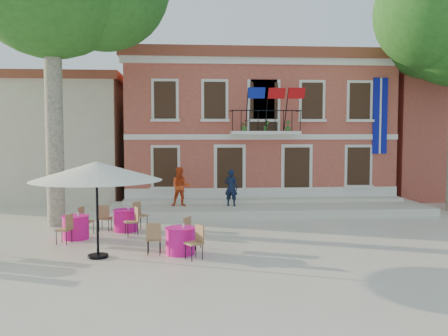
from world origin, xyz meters
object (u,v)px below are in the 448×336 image
(cafe_table_3, at_px, (126,219))
(pedestrian_navy, at_px, (231,188))
(pedestrian_orange, at_px, (181,187))
(patio_umbrella, at_px, (97,171))
(cafe_table_0, at_px, (76,226))
(cafe_table_1, at_px, (180,239))

(cafe_table_3, bearing_deg, pedestrian_navy, 42.74)
(pedestrian_orange, height_order, cafe_table_3, pedestrian_orange)
(patio_umbrella, distance_m, cafe_table_3, 4.26)
(pedestrian_navy, distance_m, cafe_table_0, 7.54)
(patio_umbrella, distance_m, pedestrian_navy, 8.87)
(pedestrian_orange, bearing_deg, cafe_table_3, -114.43)
(cafe_table_0, relative_size, cafe_table_3, 1.06)
(cafe_table_1, distance_m, cafe_table_3, 4.05)
(cafe_table_1, height_order, cafe_table_3, same)
(patio_umbrella, height_order, pedestrian_navy, patio_umbrella)
(cafe_table_0, relative_size, cafe_table_1, 1.05)
(pedestrian_orange, bearing_deg, cafe_table_0, -122.04)
(patio_umbrella, xyz_separation_m, cafe_table_0, (-1.15, 2.56, -2.00))
(pedestrian_orange, distance_m, cafe_table_1, 7.50)
(cafe_table_0, bearing_deg, patio_umbrella, -65.75)
(pedestrian_orange, distance_m, cafe_table_3, 4.43)
(pedestrian_navy, relative_size, cafe_table_1, 0.86)
(cafe_table_1, bearing_deg, pedestrian_navy, 73.62)
(cafe_table_1, bearing_deg, cafe_table_0, 145.83)
(cafe_table_0, bearing_deg, cafe_table_3, 38.80)
(patio_umbrella, height_order, cafe_table_0, patio_umbrella)
(patio_umbrella, relative_size, pedestrian_navy, 2.26)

